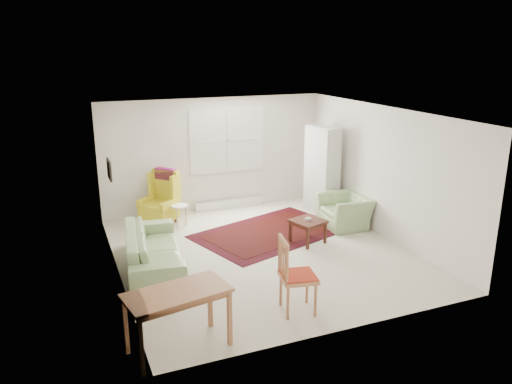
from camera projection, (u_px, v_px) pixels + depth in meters
name	position (u px, v px, depth m)	size (l,w,h in m)	color
room	(259.00, 182.00, 8.80)	(5.04, 5.54, 2.51)	beige
rug	(270.00, 232.00, 9.89)	(2.86, 1.84, 0.03)	black
sofa	(153.00, 242.00, 8.27)	(2.20, 0.86, 0.89)	#89A870
armchair	(345.00, 208.00, 10.17)	(0.98, 0.86, 0.77)	#89A870
wingback_chair	(158.00, 198.00, 10.27)	(0.65, 0.68, 1.12)	gold
coffee_table	(308.00, 231.00, 9.35)	(0.55, 0.55, 0.45)	#411D14
stool	(180.00, 215.00, 10.22)	(0.34, 0.34, 0.45)	white
cabinet	(322.00, 170.00, 10.89)	(0.40, 0.77, 1.92)	silver
desk	(178.00, 321.00, 6.01)	(1.23, 0.62, 0.78)	#AA6D44
desk_chair	(298.00, 275.00, 6.84)	(0.48, 0.48, 1.10)	#AA6D44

